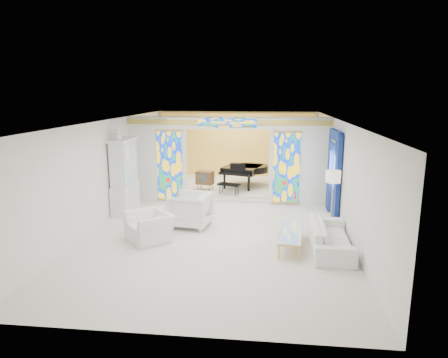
# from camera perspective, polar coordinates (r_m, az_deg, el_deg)

# --- Properties ---
(floor) EXTENTS (12.00, 12.00, 0.00)m
(floor) POSITION_cam_1_polar(r_m,az_deg,el_deg) (12.26, -0.44, -5.83)
(floor) COLOR silver
(floor) RESTS_ON ground
(ceiling) EXTENTS (7.00, 12.00, 0.02)m
(ceiling) POSITION_cam_1_polar(r_m,az_deg,el_deg) (11.68, -0.47, 8.31)
(ceiling) COLOR white
(ceiling) RESTS_ON wall_back
(wall_back) EXTENTS (7.00, 0.02, 3.00)m
(wall_back) POSITION_cam_1_polar(r_m,az_deg,el_deg) (17.78, 1.83, 4.78)
(wall_back) COLOR white
(wall_back) RESTS_ON floor
(wall_front) EXTENTS (7.00, 0.02, 3.00)m
(wall_front) POSITION_cam_1_polar(r_m,az_deg,el_deg) (6.18, -7.09, -9.66)
(wall_front) COLOR white
(wall_front) RESTS_ON floor
(wall_left) EXTENTS (0.02, 12.00, 3.00)m
(wall_left) POSITION_cam_1_polar(r_m,az_deg,el_deg) (12.77, -16.25, 1.36)
(wall_left) COLOR white
(wall_left) RESTS_ON floor
(wall_right) EXTENTS (0.02, 12.00, 3.00)m
(wall_right) POSITION_cam_1_polar(r_m,az_deg,el_deg) (11.99, 16.40, 0.67)
(wall_right) COLOR white
(wall_right) RESTS_ON floor
(partition_wall) EXTENTS (7.00, 0.22, 3.00)m
(partition_wall) POSITION_cam_1_polar(r_m,az_deg,el_deg) (13.81, 0.52, 3.28)
(partition_wall) COLOR white
(partition_wall) RESTS_ON floor
(stained_glass_left) EXTENTS (0.90, 0.04, 2.40)m
(stained_glass_left) POSITION_cam_1_polar(r_m,az_deg,el_deg) (14.11, -7.76, 1.91)
(stained_glass_left) COLOR gold
(stained_glass_left) RESTS_ON partition_wall
(stained_glass_right) EXTENTS (0.90, 0.04, 2.40)m
(stained_glass_right) POSITION_cam_1_polar(r_m,az_deg,el_deg) (13.71, 8.95, 1.57)
(stained_glass_right) COLOR gold
(stained_glass_right) RESTS_ON partition_wall
(stained_glass_transom) EXTENTS (2.00, 0.04, 0.34)m
(stained_glass_transom) POSITION_cam_1_polar(r_m,az_deg,el_deg) (13.57, 0.48, 8.09)
(stained_glass_transom) COLOR gold
(stained_glass_transom) RESTS_ON partition_wall
(alcove_platform) EXTENTS (6.80, 3.80, 0.18)m
(alcove_platform) POSITION_cam_1_polar(r_m,az_deg,el_deg) (16.17, 1.26, -1.05)
(alcove_platform) COLOR silver
(alcove_platform) RESTS_ON floor
(gold_curtain_back) EXTENTS (6.70, 0.10, 2.90)m
(gold_curtain_back) POSITION_cam_1_polar(r_m,az_deg,el_deg) (17.66, 1.79, 4.73)
(gold_curtain_back) COLOR #F4BE54
(gold_curtain_back) RESTS_ON wall_back
(chandelier) EXTENTS (0.48, 0.48, 0.30)m
(chandelier) POSITION_cam_1_polar(r_m,az_deg,el_deg) (15.67, 2.01, 7.64)
(chandelier) COLOR gold
(chandelier) RESTS_ON ceiling
(blue_drapes) EXTENTS (0.14, 1.85, 2.65)m
(blue_drapes) POSITION_cam_1_polar(r_m,az_deg,el_deg) (12.64, 15.44, 1.66)
(blue_drapes) COLOR navy
(blue_drapes) RESTS_ON wall_right
(china_cabinet) EXTENTS (0.56, 1.46, 2.72)m
(china_cabinet) POSITION_cam_1_polar(r_m,az_deg,el_deg) (13.27, -14.07, 0.42)
(china_cabinet) COLOR silver
(china_cabinet) RESTS_ON floor
(armchair_left) EXTENTS (1.51, 1.52, 0.74)m
(armchair_left) POSITION_cam_1_polar(r_m,az_deg,el_deg) (10.68, -10.63, -6.70)
(armchair_left) COLOR white
(armchair_left) RESTS_ON floor
(armchair_right) EXTENTS (1.23, 1.21, 1.00)m
(armchair_right) POSITION_cam_1_polar(r_m,az_deg,el_deg) (11.57, -4.79, -4.40)
(armchair_right) COLOR silver
(armchair_right) RESTS_ON floor
(sofa) EXTENTS (0.98, 2.37, 0.69)m
(sofa) POSITION_cam_1_polar(r_m,az_deg,el_deg) (10.24, 14.92, -7.92)
(sofa) COLOR white
(sofa) RESTS_ON floor
(side_table) EXTENTS (0.48, 0.48, 0.59)m
(side_table) POSITION_cam_1_polar(r_m,az_deg,el_deg) (11.42, -8.91, -5.33)
(side_table) COLOR silver
(side_table) RESTS_ON floor
(vase) EXTENTS (0.22, 0.22, 0.18)m
(vase) POSITION_cam_1_polar(r_m,az_deg,el_deg) (11.33, -8.96, -3.91)
(vase) COLOR silver
(vase) RESTS_ON side_table
(coffee_table) EXTENTS (0.75, 1.85, 0.40)m
(coffee_table) POSITION_cam_1_polar(r_m,az_deg,el_deg) (10.19, 9.57, -7.63)
(coffee_table) COLOR white
(coffee_table) RESTS_ON floor
(floor_lamp) EXTENTS (0.54, 0.54, 1.69)m
(floor_lamp) POSITION_cam_1_polar(r_m,az_deg,el_deg) (11.48, 15.32, -0.05)
(floor_lamp) COLOR gold
(floor_lamp) RESTS_ON floor
(grand_piano) EXTENTS (2.04, 2.60, 1.00)m
(grand_piano) POSITION_cam_1_polar(r_m,az_deg,el_deg) (15.69, 3.18, 1.38)
(grand_piano) COLOR black
(grand_piano) RESTS_ON alcove_platform
(tv_console) EXTENTS (0.70, 0.56, 0.71)m
(tv_console) POSITION_cam_1_polar(r_m,az_deg,el_deg) (15.15, -2.75, 0.19)
(tv_console) COLOR brown
(tv_console) RESTS_ON alcove_platform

